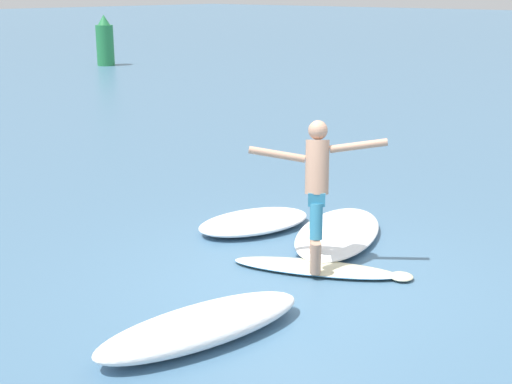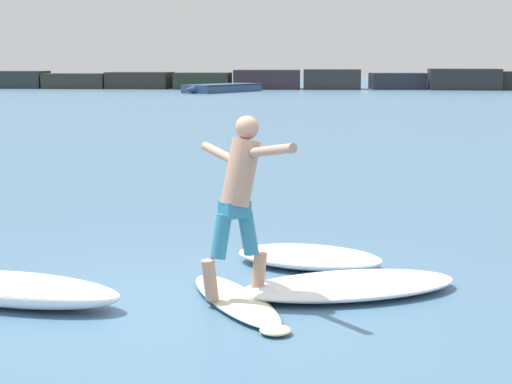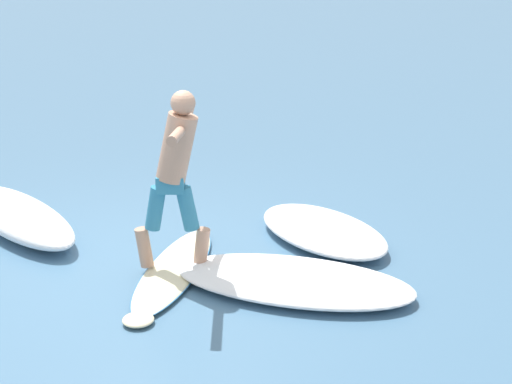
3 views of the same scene
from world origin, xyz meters
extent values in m
plane|color=teal|center=(0.00, 0.00, 0.00)|extent=(200.00, 200.00, 0.00)
ellipsoid|color=beige|center=(0.29, -0.01, 0.04)|extent=(1.35, 2.05, 0.08)
ellipsoid|color=beige|center=(0.74, -0.95, 0.04)|extent=(0.38, 0.38, 0.07)
ellipsoid|color=#2870B2|center=(0.29, -0.01, 0.04)|extent=(1.37, 2.07, 0.04)
cone|color=black|center=(-0.08, 0.74, -0.06)|extent=(0.07, 0.07, 0.14)
cone|color=black|center=(-0.14, 0.55, -0.06)|extent=(0.07, 0.07, 0.14)
cone|color=black|center=(0.11, 0.67, -0.06)|extent=(0.07, 0.07, 0.14)
cylinder|color=tan|center=(0.51, 0.16, 0.28)|extent=(0.22, 0.21, 0.41)
cylinder|color=teal|center=(0.41, 0.08, 0.69)|extent=(0.27, 0.25, 0.45)
cylinder|color=tan|center=(0.06, -0.18, 0.28)|extent=(0.22, 0.21, 0.41)
cylinder|color=teal|center=(0.16, -0.11, 0.69)|extent=(0.27, 0.25, 0.45)
cube|color=teal|center=(0.29, -0.01, 0.94)|extent=(0.33, 0.32, 0.16)
cylinder|color=tan|center=(0.34, 0.03, 1.29)|extent=(0.50, 0.47, 0.69)
sphere|color=tan|center=(0.40, 0.07, 1.72)|extent=(0.23, 0.23, 0.23)
cylinder|color=tan|center=(0.09, 0.44, 1.43)|extent=(0.48, 0.60, 0.21)
cylinder|color=tan|center=(0.67, -0.32, 1.54)|extent=(0.48, 0.60, 0.20)
cylinder|color=#288447|center=(13.21, 21.02, 0.87)|extent=(0.76, 0.76, 1.74)
cone|color=#288447|center=(13.21, 21.02, 1.96)|extent=(0.53, 0.53, 0.44)
ellipsoid|color=white|center=(0.98, 1.58, 0.11)|extent=(1.93, 1.42, 0.22)
ellipsoid|color=white|center=(1.42, 0.43, 0.09)|extent=(2.52, 1.81, 0.18)
ellipsoid|color=white|center=(-1.86, -0.23, 0.15)|extent=(2.39, 1.20, 0.30)
camera|label=1|loc=(-6.27, -4.80, 3.34)|focal=50.00mm
camera|label=2|loc=(1.17, -8.08, 2.37)|focal=60.00mm
camera|label=3|loc=(5.61, -5.50, 3.63)|focal=60.00mm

